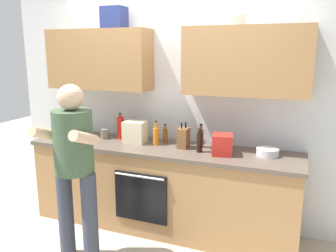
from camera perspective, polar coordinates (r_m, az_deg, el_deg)
name	(u,v)px	position (r m, az deg, el deg)	size (l,w,h in m)	color
ground_plane	(161,226)	(3.92, -1.15, -16.19)	(12.00, 12.00, 0.00)	#B2A893
back_wall_unit	(170,86)	(3.71, 0.35, 6.56)	(4.00, 0.38, 2.50)	silver
counter	(161,187)	(3.73, -1.19, -10.09)	(2.84, 0.67, 0.90)	#A37547
person_standing	(74,160)	(3.12, -15.27, -5.42)	(0.49, 0.45, 1.60)	#383D4C
bottle_hotsauce	(120,128)	(3.91, -7.85, -0.27)	(0.08, 0.08, 0.29)	red
bottle_syrup	(165,135)	(3.73, -0.45, -1.49)	(0.05, 0.05, 0.20)	#8C4C14
bottle_soy	(200,142)	(3.38, 5.22, -2.59)	(0.06, 0.06, 0.24)	black
bottle_juice	(156,136)	(3.62, -1.98, -1.60)	(0.06, 0.06, 0.26)	orange
bottle_water	(80,131)	(4.04, -14.33, -0.84)	(0.07, 0.07, 0.21)	silver
bottle_vinegar	(201,138)	(3.55, 5.42, -1.91)	(0.05, 0.05, 0.24)	brown
bottle_oil	(79,131)	(3.83, -14.49, -0.79)	(0.08, 0.08, 0.31)	olive
cup_stoneware	(105,134)	(3.95, -10.43, -1.29)	(0.08, 0.08, 0.11)	slate
mixing_bowl	(267,152)	(3.40, 16.10, -4.17)	(0.21, 0.21, 0.07)	silver
knife_block	(184,138)	(3.52, 2.58, -1.97)	(0.10, 0.14, 0.26)	brown
grocery_bag_rice	(135,132)	(3.73, -5.45, -0.99)	(0.23, 0.18, 0.23)	beige
grocery_bag_crisps	(222,144)	(3.33, 8.93, -3.03)	(0.19, 0.21, 0.20)	red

